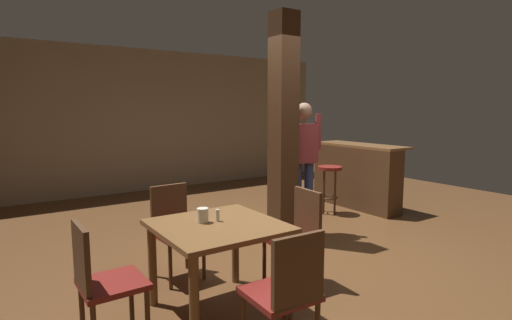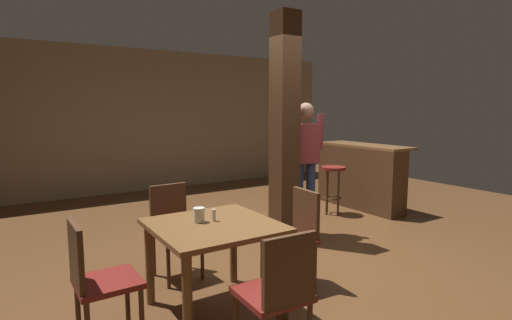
{
  "view_description": "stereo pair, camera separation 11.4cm",
  "coord_description": "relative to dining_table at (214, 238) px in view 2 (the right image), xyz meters",
  "views": [
    {
      "loc": [
        -2.81,
        -3.37,
        1.65
      ],
      "look_at": [
        -0.38,
        0.23,
        1.09
      ],
      "focal_mm": 28.0,
      "sensor_mm": 36.0,
      "label": 1
    },
    {
      "loc": [
        -2.72,
        -3.43,
        1.65
      ],
      "look_at": [
        -0.38,
        0.23,
        1.09
      ],
      "focal_mm": 28.0,
      "sensor_mm": 36.0,
      "label": 2
    }
  ],
  "objects": [
    {
      "name": "chair_west",
      "position": [
        -0.9,
        -0.01,
        -0.11
      ],
      "size": [
        0.43,
        0.43,
        0.89
      ],
      "color": "maroon",
      "rests_on": "ground_plane"
    },
    {
      "name": "wall_back",
      "position": [
        1.34,
        5.14,
        0.78
      ],
      "size": [
        8.0,
        0.1,
        2.8
      ],
      "primitive_type": "cube",
      "color": "gray",
      "rests_on": "ground_plane"
    },
    {
      "name": "chair_south",
      "position": [
        0.03,
        -0.84,
        -0.11
      ],
      "size": [
        0.43,
        0.43,
        0.89
      ],
      "color": "maroon",
      "rests_on": "ground_plane"
    },
    {
      "name": "chair_north",
      "position": [
        -0.01,
        0.86,
        -0.11
      ],
      "size": [
        0.45,
        0.45,
        0.89
      ],
      "color": "maroon",
      "rests_on": "ground_plane"
    },
    {
      "name": "chair_east",
      "position": [
        0.85,
        0.03,
        -0.11
      ],
      "size": [
        0.44,
        0.44,
        0.89
      ],
      "color": "maroon",
      "rests_on": "ground_plane"
    },
    {
      "name": "ground_plane",
      "position": [
        1.34,
        0.64,
        -0.62
      ],
      "size": [
        10.8,
        10.8,
        0.0
      ],
      "primitive_type": "plane",
      "color": "brown"
    },
    {
      "name": "standing_person",
      "position": [
        1.92,
        1.2,
        0.39
      ],
      "size": [
        0.46,
        0.32,
        1.72
      ],
      "color": "maroon",
      "rests_on": "ground_plane"
    },
    {
      "name": "dining_table",
      "position": [
        0.0,
        0.0,
        0.0
      ],
      "size": [
        0.95,
        0.95,
        0.74
      ],
      "color": "brown",
      "rests_on": "ground_plane"
    },
    {
      "name": "bar_stool_near",
      "position": [
        2.94,
        1.73,
        -0.05
      ],
      "size": [
        0.38,
        0.38,
        0.75
      ],
      "color": "maroon",
      "rests_on": "ground_plane"
    },
    {
      "name": "salt_shaker",
      "position": [
        0.03,
        0.06,
        0.17
      ],
      "size": [
        0.03,
        0.03,
        0.1
      ],
      "primitive_type": "cylinder",
      "color": "silver",
      "rests_on": "dining_table"
    },
    {
      "name": "bar_counter",
      "position": [
        3.59,
        1.79,
        -0.08
      ],
      "size": [
        0.56,
        1.62,
        1.05
      ],
      "color": "brown",
      "rests_on": "ground_plane"
    },
    {
      "name": "napkin_cup",
      "position": [
        -0.08,
        0.1,
        0.18
      ],
      "size": [
        0.09,
        0.09,
        0.12
      ],
      "primitive_type": "cylinder",
      "color": "silver",
      "rests_on": "dining_table"
    },
    {
      "name": "pillar",
      "position": [
        1.57,
        1.18,
        0.78
      ],
      "size": [
        0.28,
        0.28,
        2.8
      ],
      "primitive_type": "cube",
      "color": "#422816",
      "rests_on": "ground_plane"
    }
  ]
}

